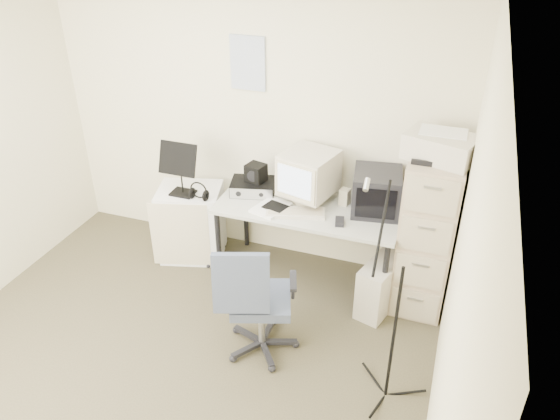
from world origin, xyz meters
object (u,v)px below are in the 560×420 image
(desk, at_px, (308,243))
(office_chair, at_px, (261,298))
(filing_cabinet, at_px, (427,233))
(side_cart, at_px, (192,222))

(desk, height_order, office_chair, office_chair)
(filing_cabinet, relative_size, office_chair, 1.38)
(filing_cabinet, relative_size, desk, 0.87)
(filing_cabinet, bearing_deg, side_cart, -179.16)
(office_chair, bearing_deg, desk, 66.73)
(filing_cabinet, xyz_separation_m, office_chair, (-1.02, -0.96, -0.18))
(filing_cabinet, height_order, office_chair, filing_cabinet)
(filing_cabinet, distance_m, desk, 0.99)
(desk, relative_size, side_cart, 2.21)
(filing_cabinet, bearing_deg, desk, -178.19)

